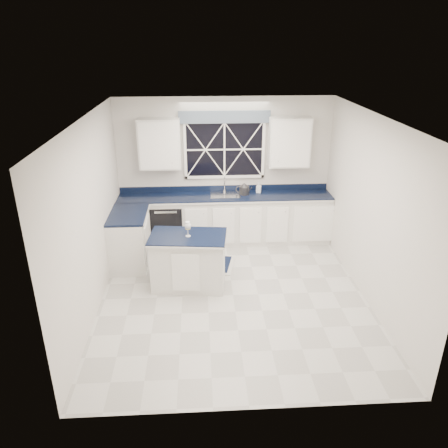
{
  "coord_description": "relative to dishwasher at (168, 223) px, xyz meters",
  "views": [
    {
      "loc": [
        -0.48,
        -5.73,
        3.68
      ],
      "look_at": [
        -0.12,
        0.4,
        1.03
      ],
      "focal_mm": 35.0,
      "sensor_mm": 36.0,
      "label": 1
    }
  ],
  "objects": [
    {
      "name": "wine_glass",
      "position": [
        0.43,
        -1.62,
        0.62
      ],
      "size": [
        0.1,
        0.1,
        0.24
      ],
      "color": "silver",
      "rests_on": "island"
    },
    {
      "name": "upper_cabinets",
      "position": [
        1.1,
        0.13,
        1.49
      ],
      "size": [
        3.1,
        0.34,
        0.9
      ],
      "color": "silver",
      "rests_on": "ground"
    },
    {
      "name": "ground",
      "position": [
        1.1,
        -1.95,
        -0.41
      ],
      "size": [
        4.5,
        4.5,
        0.0
      ],
      "primitive_type": "plane",
      "color": "beige",
      "rests_on": "ground"
    },
    {
      "name": "base_cabinets",
      "position": [
        0.77,
        -0.17,
        0.04
      ],
      "size": [
        3.99,
        1.6,
        0.9
      ],
      "color": "silver",
      "rests_on": "ground"
    },
    {
      "name": "rug",
      "position": [
        0.6,
        -0.89,
        -0.4
      ],
      "size": [
        1.31,
        0.95,
        0.02
      ],
      "rotation": [
        0.0,
        0.0,
        -0.21
      ],
      "color": "beige",
      "rests_on": "ground"
    },
    {
      "name": "window",
      "position": [
        1.1,
        0.25,
        1.42
      ],
      "size": [
        1.65,
        0.09,
        1.26
      ],
      "color": "black",
      "rests_on": "ground"
    },
    {
      "name": "island",
      "position": [
        0.42,
        -1.6,
        0.03
      ],
      "size": [
        1.24,
        0.83,
        0.87
      ],
      "rotation": [
        0.0,
        0.0,
        -0.11
      ],
      "color": "silver",
      "rests_on": "ground"
    },
    {
      "name": "soap_bottle",
      "position": [
        1.74,
        0.13,
        0.63
      ],
      "size": [
        0.11,
        0.11,
        0.2
      ],
      "primitive_type": "imported",
      "rotation": [
        0.0,
        0.0,
        -0.27
      ],
      "color": "silver",
      "rests_on": "countertop"
    },
    {
      "name": "faucet",
      "position": [
        1.1,
        0.19,
        0.69
      ],
      "size": [
        0.05,
        0.2,
        0.3
      ],
      "color": "#BDBDC0",
      "rests_on": "countertop"
    },
    {
      "name": "countertop",
      "position": [
        1.1,
        0.0,
        0.51
      ],
      "size": [
        3.98,
        0.64,
        0.04
      ],
      "primitive_type": "cube",
      "color": "black",
      "rests_on": "base_cabinets"
    },
    {
      "name": "kettle",
      "position": [
        1.46,
        0.05,
        0.63
      ],
      "size": [
        0.31,
        0.23,
        0.22
      ],
      "rotation": [
        0.0,
        0.0,
        -0.24
      ],
      "color": "#302F32",
      "rests_on": "countertop"
    },
    {
      "name": "dishwasher",
      "position": [
        0.0,
        0.0,
        0.0
      ],
      "size": [
        0.6,
        0.58,
        0.82
      ],
      "primitive_type": "cube",
      "color": "black",
      "rests_on": "ground"
    },
    {
      "name": "back_wall",
      "position": [
        1.1,
        0.3,
        0.94
      ],
      "size": [
        4.0,
        0.1,
        2.7
      ],
      "primitive_type": "cube",
      "color": "silver",
      "rests_on": "ground"
    }
  ]
}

